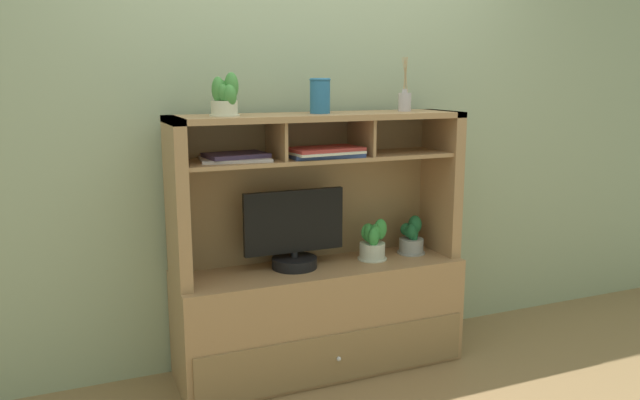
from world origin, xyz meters
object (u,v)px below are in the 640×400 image
potted_orchid (373,242)px  magazine_stack_centre (325,152)px  potted_succulent (225,97)px  media_console (320,292)px  ceramic_vase (320,96)px  potted_fern (412,237)px  diffuser_bottle (405,101)px  magazine_stack_left (235,157)px  tv_monitor (294,236)px

potted_orchid → magazine_stack_centre: bearing=-173.3°
potted_succulent → media_console: bearing=3.8°
potted_orchid → ceramic_vase: ceramic_vase is taller
potted_fern → diffuser_bottle: diffuser_bottle is taller
potted_orchid → potted_fern: 0.26m
potted_fern → magazine_stack_left: size_ratio=0.60×
potted_orchid → media_console: bearing=177.0°
potted_fern → potted_orchid: bearing=-174.8°
tv_monitor → ceramic_vase: (0.14, -0.01, 0.71)m
potted_fern → magazine_stack_left: magazine_stack_left is taller
potted_fern → diffuser_bottle: (-0.07, -0.00, 0.76)m
potted_orchid → ceramic_vase: (-0.30, 0.01, 0.79)m
magazine_stack_left → ceramic_vase: size_ratio=2.05×
tv_monitor → potted_succulent: potted_succulent is taller
magazine_stack_centre → potted_succulent: potted_succulent is taller
potted_fern → potted_succulent: (-1.06, -0.04, 0.79)m
magazine_stack_left → potted_succulent: 0.30m
potted_fern → magazine_stack_centre: size_ratio=0.55×
potted_orchid → magazine_stack_centre: magazine_stack_centre is taller
media_console → potted_succulent: bearing=-176.2°
potted_fern → potted_succulent: size_ratio=1.06×
potted_orchid → potted_succulent: (-0.80, -0.02, 0.79)m
diffuser_bottle → potted_orchid: bearing=-173.3°
potted_fern → magazine_stack_centre: bearing=-174.0°
potted_fern → potted_succulent: 1.32m
tv_monitor → magazine_stack_left: 0.52m
magazine_stack_centre → magazine_stack_left: bearing=173.6°
media_console → potted_succulent: size_ratio=7.53×
potted_orchid → ceramic_vase: 0.84m
magazine_stack_left → magazine_stack_centre: (0.45, -0.05, 0.01)m
magazine_stack_centre → ceramic_vase: bearing=97.6°
magazine_stack_left → magazine_stack_centre: size_ratio=0.92×
magazine_stack_left → media_console: bearing=0.1°
potted_fern → diffuser_bottle: 0.76m
magazine_stack_centre → media_console: bearing=97.0°
ceramic_vase → potted_succulent: bearing=-176.7°
potted_succulent → tv_monitor: bearing=6.0°
diffuser_bottle → ceramic_vase: size_ratio=1.62×
media_console → potted_fern: size_ratio=7.10×
potted_orchid → magazine_stack_left: magazine_stack_left is taller
media_console → ceramic_vase: size_ratio=8.71×
magazine_stack_left → ceramic_vase: 0.53m
magazine_stack_centre → diffuser_bottle: size_ratio=1.37×
tv_monitor → ceramic_vase: ceramic_vase is taller
magazine_stack_centre → diffuser_bottle: 0.55m
potted_orchid → diffuser_bottle: size_ratio=0.79×
media_console → magazine_stack_left: 0.87m
tv_monitor → potted_succulent: (-0.35, -0.04, 0.71)m
potted_orchid → potted_succulent: 1.12m
magazine_stack_left → diffuser_bottle: size_ratio=1.26×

